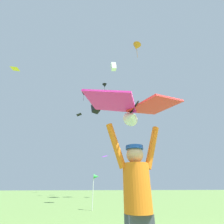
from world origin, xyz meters
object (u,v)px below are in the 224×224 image
object	(u,v)px
distant_kite_black_high_left	(105,86)
distant_kite_black_low_right	(96,108)
kite_flyer_person	(138,202)
distant_kite_orange_overhead_distant	(136,47)
distant_kite_purple_mid_right	(105,156)
marker_flag	(96,179)
held_stunt_kite	(133,108)
distant_kite_yellow_low_left	(15,68)
distant_kite_black_high_right	(84,94)
distant_kite_black_far_center	(79,114)
distant_kite_white_mid_left	(113,67)

from	to	relation	value
distant_kite_black_high_left	distant_kite_black_low_right	size ratio (longest dim) A/B	1.08
distant_kite_black_low_right	kite_flyer_person	bearing A→B (deg)	-89.28
kite_flyer_person	distant_kite_orange_overhead_distant	xyz separation A→B (m)	(5.08, 12.83, 18.17)
distant_kite_purple_mid_right	marker_flag	world-z (taller)	distant_kite_purple_mid_right
kite_flyer_person	held_stunt_kite	bearing A→B (deg)	-87.44
distant_kite_yellow_low_left	kite_flyer_person	bearing A→B (deg)	-51.14
distant_kite_purple_mid_right	distant_kite_black_high_left	bearing A→B (deg)	91.61
distant_kite_black_low_right	distant_kite_black_high_right	xyz separation A→B (m)	(-2.69, 14.96, 11.41)
distant_kite_black_far_center	distant_kite_orange_overhead_distant	bearing A→B (deg)	-41.33
kite_flyer_person	distant_kite_purple_mid_right	distance (m)	17.38
distant_kite_purple_mid_right	marker_flag	xyz separation A→B (m)	(-1.44, -9.68, -2.96)
distant_kite_purple_mid_right	distant_kite_black_far_center	bearing A→B (deg)	145.79
distant_kite_black_high_right	distant_kite_white_mid_left	bearing A→B (deg)	-79.86
held_stunt_kite	distant_kite_black_high_right	world-z (taller)	distant_kite_black_high_right
distant_kite_black_high_right	kite_flyer_person	bearing A→B (deg)	-84.62
distant_kite_black_far_center	distant_kite_black_high_left	distance (m)	6.64
distant_kite_white_mid_left	distant_kite_black_high_right	bearing A→B (deg)	100.14
distant_kite_black_high_left	marker_flag	distance (m)	19.13
distant_kite_black_high_left	distant_kite_orange_overhead_distant	xyz separation A→B (m)	(3.89, -6.30, 2.64)
distant_kite_black_high_right	distant_kite_yellow_low_left	bearing A→B (deg)	-101.92
held_stunt_kite	distant_kite_black_far_center	bearing A→B (deg)	97.53
distant_kite_black_low_right	marker_flag	bearing A→B (deg)	-89.92
distant_kite_black_high_left	distant_kite_purple_mid_right	world-z (taller)	distant_kite_black_high_left
kite_flyer_person	distant_kite_black_high_right	world-z (taller)	distant_kite_black_high_right
distant_kite_yellow_low_left	distant_kite_white_mid_left	world-z (taller)	distant_kite_white_mid_left
distant_kite_black_high_left	distant_kite_orange_overhead_distant	size ratio (longest dim) A/B	0.64
kite_flyer_person	marker_flag	xyz separation A→B (m)	(-0.18, 7.29, 0.58)
distant_kite_black_low_right	distant_kite_purple_mid_right	bearing A→B (deg)	41.42
distant_kite_purple_mid_right	distant_kite_black_high_right	bearing A→B (deg)	106.84
distant_kite_black_low_right	distant_kite_purple_mid_right	size ratio (longest dim) A/B	1.63
distant_kite_black_high_left	distant_kite_orange_overhead_distant	distance (m)	7.86
distant_kite_black_low_right	distant_kite_black_far_center	bearing A→B (deg)	121.60
distant_kite_yellow_low_left	distant_kite_orange_overhead_distant	bearing A→B (deg)	16.22
distant_kite_black_high_left	distant_kite_purple_mid_right	xyz separation A→B (m)	(0.06, -2.17, -12.00)
held_stunt_kite	distant_kite_yellow_low_left	size ratio (longest dim) A/B	1.82
held_stunt_kite	distant_kite_black_high_left	world-z (taller)	distant_kite_black_high_left
distant_kite_black_far_center	distant_kite_purple_mid_right	xyz separation A→B (m)	(3.84, -2.61, -6.56)
distant_kite_black_low_right	distant_kite_white_mid_left	size ratio (longest dim) A/B	2.15
distant_kite_black_low_right	distant_kite_purple_mid_right	xyz separation A→B (m)	(1.45, 1.28, -5.86)
held_stunt_kite	distant_kite_purple_mid_right	distance (m)	17.22
marker_flag	distant_kite_black_far_center	bearing A→B (deg)	101.08
distant_kite_black_high_left	marker_flag	world-z (taller)	distant_kite_black_high_left
held_stunt_kite	distant_kite_black_high_right	distance (m)	36.51
kite_flyer_person	distant_kite_black_far_center	distance (m)	22.18
distant_kite_black_high_left	held_stunt_kite	bearing A→B (deg)	-93.54
distant_kite_orange_overhead_distant	distant_kite_black_high_right	bearing A→B (deg)	114.10
held_stunt_kite	distant_kite_orange_overhead_distant	distance (m)	21.87
distant_kite_orange_overhead_distant	kite_flyer_person	bearing A→B (deg)	-111.59
kite_flyer_person	distant_kite_orange_overhead_distant	distance (m)	22.82
distant_kite_yellow_low_left	marker_flag	distance (m)	11.50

